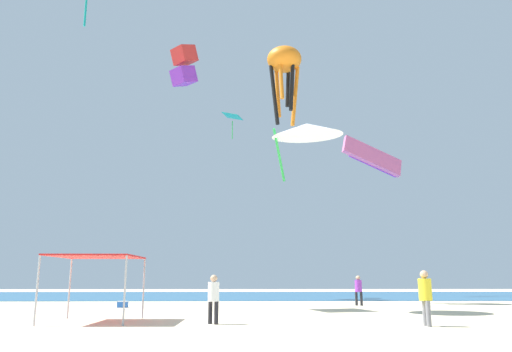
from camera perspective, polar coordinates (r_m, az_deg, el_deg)
name	(u,v)px	position (r m, az deg, el deg)	size (l,w,h in m)	color
ground	(249,319)	(20.83, -0.77, -16.44)	(110.00, 110.00, 0.10)	beige
ocean_strip	(247,295)	(47.86, -1.05, -13.81)	(110.00, 24.30, 0.03)	#28608C
canopy_tent	(97,259)	(19.84, -18.15, -9.21)	(3.10, 3.25, 2.45)	#B2B2B7
person_near_tent	(358,288)	(30.73, 11.91, -12.71)	(0.42, 0.42, 1.76)	black
person_leftmost	(425,293)	(18.14, 19.22, -12.84)	(0.44, 0.50, 1.87)	slate
person_central	(214,295)	(18.07, -4.99, -13.72)	(0.41, 0.41, 1.72)	black
person_rightmost	(426,290)	(30.36, 19.25, -12.51)	(0.42, 0.38, 1.60)	#33384C
cooler_box	(123,304)	(29.10, -15.36, -14.30)	(0.57, 0.37, 0.35)	blue
kite_diamond_teal	(232,117)	(44.18, -2.78, 6.87)	(1.95, 1.98, 2.38)	teal
kite_octopus_orange	(284,63)	(36.96, 3.34, 13.04)	(3.33, 3.33, 6.02)	orange
kite_parafoil_pink	(372,157)	(48.59, 13.48, 2.20)	(6.32, 2.61, 4.00)	pink
kite_box_red	(184,66)	(43.58, -8.43, 12.67)	(2.51, 2.51, 3.79)	red
kite_delta_white	(307,130)	(25.89, 5.99, 5.40)	(5.05, 5.07, 3.05)	white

